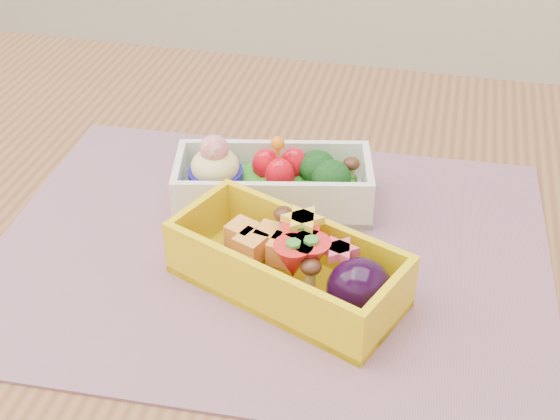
% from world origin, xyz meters
% --- Properties ---
extents(table, '(1.20, 0.80, 0.75)m').
position_xyz_m(table, '(0.00, 0.00, 0.65)').
color(table, brown).
rests_on(table, ground).
extents(placemat, '(0.47, 0.37, 0.00)m').
position_xyz_m(placemat, '(-0.00, 0.02, 0.75)').
color(placemat, gray).
rests_on(placemat, table).
extents(bento_white, '(0.18, 0.11, 0.07)m').
position_xyz_m(bento_white, '(-0.02, 0.08, 0.78)').
color(bento_white, white).
rests_on(bento_white, placemat).
extents(bento_yellow, '(0.20, 0.14, 0.06)m').
position_xyz_m(bento_yellow, '(0.03, -0.03, 0.78)').
color(bento_yellow, yellow).
rests_on(bento_yellow, placemat).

